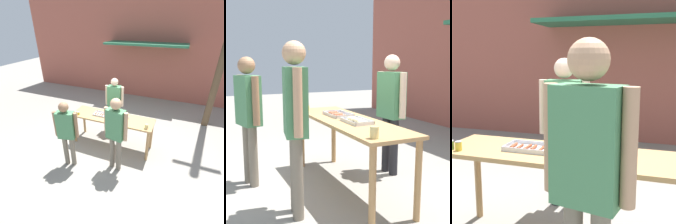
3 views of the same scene
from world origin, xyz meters
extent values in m
plane|color=gray|center=(0.00, 0.00, 0.00)|extent=(24.00, 24.00, 0.00)
cube|color=#A85647|center=(0.00, 4.00, 2.25)|extent=(12.00, 0.12, 4.50)
cube|color=#2D704C|center=(0.00, 3.45, 2.40)|extent=(3.20, 1.00, 0.08)
cube|color=tan|center=(0.00, 0.00, 0.89)|extent=(2.23, 0.66, 0.04)
cylinder|color=tan|center=(-1.05, -0.27, 0.43)|extent=(0.07, 0.07, 0.87)
cylinder|color=tan|center=(1.05, -0.27, 0.43)|extent=(0.07, 0.07, 0.87)
cylinder|color=tan|center=(-1.05, 0.27, 0.43)|extent=(0.07, 0.07, 0.87)
cylinder|color=tan|center=(1.05, 0.27, 0.43)|extent=(0.07, 0.07, 0.87)
cube|color=silver|center=(-0.30, 0.00, 0.91)|extent=(0.45, 0.27, 0.01)
cube|color=silver|center=(-0.30, -0.13, 0.93)|extent=(0.45, 0.01, 0.03)
cube|color=silver|center=(-0.30, 0.13, 0.93)|extent=(0.45, 0.01, 0.03)
cube|color=silver|center=(-0.53, 0.00, 0.93)|extent=(0.01, 0.27, 0.03)
cube|color=silver|center=(-0.08, 0.00, 0.93)|extent=(0.01, 0.27, 0.03)
cylinder|color=#A34C2D|center=(-0.47, 0.00, 0.93)|extent=(0.03, 0.13, 0.03)
cylinder|color=#A34C2D|center=(-0.41, 0.00, 0.93)|extent=(0.02, 0.11, 0.02)
cylinder|color=#A34C2D|center=(-0.34, 0.00, 0.93)|extent=(0.03, 0.15, 0.03)
cylinder|color=#A34C2D|center=(-0.27, -0.01, 0.93)|extent=(0.04, 0.12, 0.03)
cylinder|color=#A34C2D|center=(-0.20, -0.01, 0.93)|extent=(0.03, 0.12, 0.02)
cylinder|color=#A34C2D|center=(-0.13, 0.00, 0.93)|extent=(0.03, 0.13, 0.03)
cube|color=silver|center=(0.22, 0.00, 0.91)|extent=(0.42, 0.25, 0.01)
cube|color=silver|center=(0.22, -0.12, 0.93)|extent=(0.42, 0.01, 0.03)
cube|color=silver|center=(0.22, 0.12, 0.93)|extent=(0.42, 0.01, 0.03)
cube|color=silver|center=(0.02, 0.00, 0.93)|extent=(0.01, 0.25, 0.03)
cube|color=silver|center=(0.43, 0.00, 0.93)|extent=(0.01, 0.25, 0.03)
ellipsoid|color=beige|center=(0.06, 0.01, 0.93)|extent=(0.06, 0.11, 0.04)
ellipsoid|color=beige|center=(0.13, -0.01, 0.94)|extent=(0.07, 0.11, 0.05)
ellipsoid|color=beige|center=(0.19, -0.01, 0.94)|extent=(0.07, 0.11, 0.05)
ellipsoid|color=beige|center=(0.25, 0.01, 0.94)|extent=(0.08, 0.12, 0.05)
ellipsoid|color=beige|center=(0.32, 0.00, 0.93)|extent=(0.06, 0.10, 0.04)
ellipsoid|color=beige|center=(0.38, 0.00, 0.94)|extent=(0.07, 0.12, 0.05)
cylinder|color=#567A38|center=(-0.99, -0.22, 0.94)|extent=(0.06, 0.06, 0.08)
cylinder|color=#B2B2B7|center=(-0.99, -0.22, 0.99)|extent=(0.06, 0.06, 0.01)
cylinder|color=gold|center=(-0.90, -0.23, 0.94)|extent=(0.06, 0.06, 0.08)
cylinder|color=#B2B2B7|center=(-0.90, -0.23, 0.99)|extent=(0.06, 0.06, 0.01)
cylinder|color=#DBC67A|center=(0.97, -0.21, 0.96)|extent=(0.09, 0.09, 0.12)
cylinder|color=#232328|center=(-0.34, 0.80, 0.41)|extent=(0.12, 0.12, 0.83)
cylinder|color=#232328|center=(-0.16, 0.82, 0.41)|extent=(0.12, 0.12, 0.83)
cube|color=#478456|center=(-0.25, 0.81, 1.15)|extent=(0.42, 0.25, 0.65)
sphere|color=beige|center=(-0.25, 0.81, 1.61)|extent=(0.22, 0.22, 0.22)
cylinder|color=beige|center=(-0.50, 0.79, 1.17)|extent=(0.09, 0.09, 0.62)
cylinder|color=beige|center=(-0.01, 0.83, 1.17)|extent=(0.09, 0.09, 0.62)
cylinder|color=#756B5B|center=(-0.57, -1.09, 0.40)|extent=(0.12, 0.12, 0.81)
cylinder|color=#756B5B|center=(-0.74, -1.13, 0.40)|extent=(0.12, 0.12, 0.81)
cube|color=#478456|center=(-0.66, -1.11, 1.13)|extent=(0.42, 0.30, 0.64)
sphere|color=#936B4C|center=(-0.66, -1.11, 1.58)|extent=(0.22, 0.22, 0.22)
cylinder|color=#936B4C|center=(-0.43, -1.05, 1.15)|extent=(0.09, 0.09, 0.61)
cylinder|color=#936B4C|center=(-0.88, -1.17, 1.15)|extent=(0.09, 0.09, 0.61)
cylinder|color=#756B5B|center=(0.50, -0.83, 0.44)|extent=(0.12, 0.12, 0.88)
cylinder|color=#756B5B|center=(0.33, -0.79, 0.44)|extent=(0.12, 0.12, 0.88)
cube|color=#478456|center=(0.42, -0.81, 1.22)|extent=(0.43, 0.29, 0.69)
sphere|color=tan|center=(0.42, -0.81, 1.71)|extent=(0.24, 0.24, 0.24)
cylinder|color=tan|center=(0.65, -0.85, 1.24)|extent=(0.09, 0.09, 0.66)
cylinder|color=tan|center=(0.18, -0.76, 1.24)|extent=(0.09, 0.09, 0.66)
camera|label=1|loc=(1.55, -3.78, 3.18)|focal=28.00mm
camera|label=2|loc=(3.43, -1.72, 1.63)|focal=50.00mm
camera|label=3|loc=(0.82, -2.48, 1.72)|focal=50.00mm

